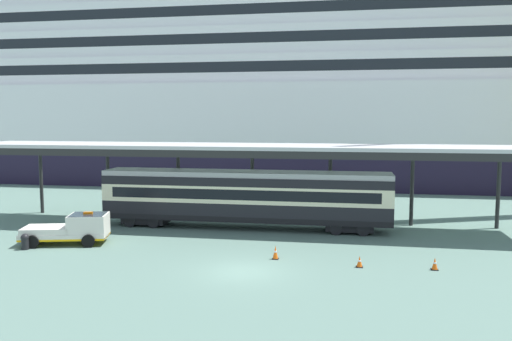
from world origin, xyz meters
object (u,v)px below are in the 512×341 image
(train_carriage, at_px, (245,196))
(traffic_cone_mid, at_px, (360,262))
(traffic_cone_far, at_px, (275,253))
(quay_bollard, at_px, (25,241))
(traffic_cone_near, at_px, (435,264))
(service_truck, at_px, (73,228))
(cruise_ship, at_px, (445,91))

(train_carriage, relative_size, traffic_cone_mid, 34.23)
(traffic_cone_far, height_order, quay_bollard, quay_bollard)
(train_carriage, distance_m, traffic_cone_mid, 11.72)
(traffic_cone_near, xyz_separation_m, traffic_cone_far, (-8.46, 0.62, 0.06))
(traffic_cone_near, distance_m, traffic_cone_mid, 3.86)
(service_truck, bearing_deg, traffic_cone_far, -5.90)
(train_carriage, relative_size, traffic_cone_far, 26.89)
(train_carriage, bearing_deg, traffic_cone_far, -67.16)
(traffic_cone_mid, distance_m, quay_bollard, 19.75)
(train_carriage, relative_size, service_truck, 3.70)
(service_truck, height_order, traffic_cone_far, service_truck)
(cruise_ship, distance_m, service_truck, 51.01)
(train_carriage, xyz_separation_m, service_truck, (-9.75, -6.34, -1.31))
(cruise_ship, xyz_separation_m, train_carriage, (-19.54, -34.11, -9.08))
(traffic_cone_near, bearing_deg, traffic_cone_mid, -177.44)
(traffic_cone_mid, bearing_deg, train_carriage, 132.79)
(train_carriage, height_order, service_truck, train_carriage)
(service_truck, xyz_separation_m, traffic_cone_mid, (17.59, -2.13, -0.70))
(quay_bollard, bearing_deg, traffic_cone_mid, -0.96)
(traffic_cone_mid, bearing_deg, cruise_ship, 74.64)
(cruise_ship, xyz_separation_m, traffic_cone_far, (-16.31, -41.79, -11.00))
(cruise_ship, distance_m, traffic_cone_near, 44.52)
(quay_bollard, bearing_deg, traffic_cone_near, -0.38)
(service_truck, height_order, traffic_cone_mid, service_truck)
(traffic_cone_near, xyz_separation_m, quay_bollard, (-23.60, 0.16, 0.20))
(traffic_cone_mid, relative_size, quay_bollard, 0.62)
(traffic_cone_mid, bearing_deg, service_truck, 173.09)
(service_truck, relative_size, traffic_cone_near, 8.51)
(cruise_ship, relative_size, traffic_cone_near, 240.76)
(quay_bollard, bearing_deg, cruise_ship, 53.34)
(traffic_cone_near, relative_size, quay_bollard, 0.68)
(traffic_cone_mid, distance_m, traffic_cone_far, 4.67)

